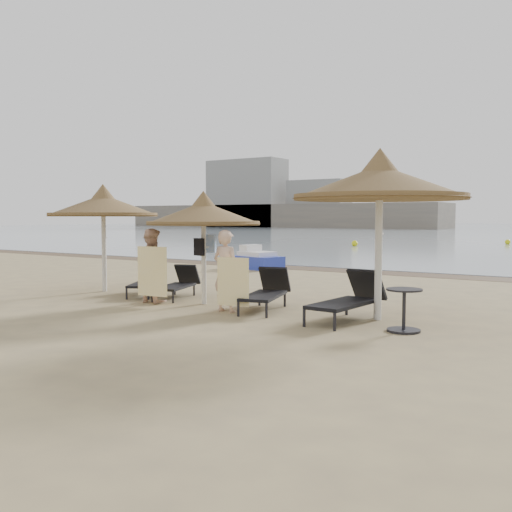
{
  "coord_description": "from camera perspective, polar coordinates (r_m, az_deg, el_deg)",
  "views": [
    {
      "loc": [
        7.88,
        -9.43,
        1.95
      ],
      "look_at": [
        0.93,
        1.2,
        1.06
      ],
      "focal_mm": 40.0,
      "sensor_mm": 36.0,
      "label": 1
    }
  ],
  "objects": [
    {
      "name": "lounger_near_right",
      "position": [
        11.97,
        1.1,
        -3.52
      ],
      "size": [
        1.13,
        1.99,
        0.85
      ],
      "rotation": [
        0.0,
        0.0,
        0.28
      ],
      "color": "black",
      "rests_on": "ground"
    },
    {
      "name": "wet_sand_strip",
      "position": [
        20.5,
        10.43,
        -1.51
      ],
      "size": [
        200.0,
        1.6,
        0.01
      ],
      "primitive_type": "cube",
      "color": "brown",
      "rests_on": "ground"
    },
    {
      "name": "bag_dark",
      "position": [
        12.5,
        -5.71,
        0.91
      ],
      "size": [
        0.28,
        0.14,
        0.38
      ],
      "rotation": [
        0.0,
        0.0,
        -0.19
      ],
      "color": "black",
      "rests_on": "ground"
    },
    {
      "name": "lounger_far_right",
      "position": [
        10.87,
        9.38,
        -4.18
      ],
      "size": [
        0.84,
        2.09,
        0.91
      ],
      "rotation": [
        0.0,
        0.0,
        -0.08
      ],
      "color": "black",
      "rests_on": "ground"
    },
    {
      "name": "lounger_near_left",
      "position": [
        13.84,
        -7.75,
        -2.7
      ],
      "size": [
        1.05,
        1.78,
        0.76
      ],
      "rotation": [
        0.0,
        0.0,
        0.31
      ],
      "color": "black",
      "rests_on": "ground"
    },
    {
      "name": "buoy_left",
      "position": [
        37.24,
        9.84,
        1.25
      ],
      "size": [
        0.39,
        0.39,
        0.39
      ],
      "primitive_type": "sphere",
      "color": "yellow",
      "rests_on": "ground"
    },
    {
      "name": "person_left",
      "position": [
        13.06,
        -10.41,
        -0.35
      ],
      "size": [
        0.92,
        0.62,
        1.94
      ],
      "primitive_type": "imported",
      "rotation": [
        0.0,
        0.0,
        3.1
      ],
      "color": "#D9AC8E",
      "rests_on": "ground"
    },
    {
      "name": "lounger_far_left",
      "position": [
        14.48,
        -10.76,
        -2.41
      ],
      "size": [
        1.33,
        1.78,
        0.77
      ],
      "rotation": [
        0.0,
        0.0,
        0.5
      ],
      "color": "black",
      "rests_on": "ground"
    },
    {
      "name": "pedal_boat",
      "position": [
        21.2,
        0.04,
        -0.38
      ],
      "size": [
        2.1,
        1.54,
        0.88
      ],
      "rotation": [
        0.0,
        0.0,
        -0.25
      ],
      "color": "#2638B1",
      "rests_on": "ground"
    },
    {
      "name": "towel_right",
      "position": [
        11.2,
        -2.32,
        -2.59
      ],
      "size": [
        0.68,
        0.13,
        0.96
      ],
      "rotation": [
        0.0,
        0.0,
        0.17
      ],
      "color": "yellow",
      "rests_on": "ground"
    },
    {
      "name": "buoy_extra",
      "position": [
        42.79,
        23.86,
        1.29
      ],
      "size": [
        0.36,
        0.36,
        0.36
      ],
      "primitive_type": "sphere",
      "color": "yellow",
      "rests_on": "ground"
    },
    {
      "name": "towel_left",
      "position": [
        12.58,
        -10.34,
        -1.53
      ],
      "size": [
        0.77,
        0.12,
        1.08
      ],
      "rotation": [
        0.0,
        0.0,
        0.12
      ],
      "color": "yellow",
      "rests_on": "ground"
    },
    {
      "name": "palapa_center",
      "position": [
        12.6,
        -5.27,
        4.21
      ],
      "size": [
        2.53,
        2.53,
        2.51
      ],
      "rotation": [
        0.0,
        0.0,
        -0.19
      ],
      "color": "silver",
      "rests_on": "ground"
    },
    {
      "name": "bag_patterned",
      "position": [
        12.76,
        -4.75,
        1.24
      ],
      "size": [
        0.34,
        0.2,
        0.41
      ],
      "rotation": [
        0.0,
        0.0,
        0.31
      ],
      "color": "white",
      "rests_on": "ground"
    },
    {
      "name": "far_shore",
      "position": [
        93.28,
        12.52,
        4.5
      ],
      "size": [
        150.0,
        54.8,
        12.0
      ],
      "color": "#746959",
      "rests_on": "ground"
    },
    {
      "name": "palapa_right",
      "position": [
        10.88,
        12.25,
        7.11
      ],
      "size": [
        3.24,
        3.24,
        3.21
      ],
      "rotation": [
        0.0,
        0.0,
        -0.11
      ],
      "color": "silver",
      "rests_on": "ground"
    },
    {
      "name": "ground",
      "position": [
        12.44,
        -6.64,
        -5.03
      ],
      "size": [
        160.0,
        160.0,
        0.0
      ],
      "primitive_type": "plane",
      "color": "#9D885B",
      "rests_on": "ground"
    },
    {
      "name": "palapa_left",
      "position": [
        15.21,
        -15.03,
        4.85
      ],
      "size": [
        2.8,
        2.8,
        2.78
      ],
      "rotation": [
        0.0,
        0.0,
        0.27
      ],
      "color": "silver",
      "rests_on": "ground"
    },
    {
      "name": "side_table",
      "position": [
        9.97,
        14.58,
        -5.39
      ],
      "size": [
        0.6,
        0.6,
        0.73
      ],
      "rotation": [
        0.0,
        0.0,
        0.16
      ],
      "color": "black",
      "rests_on": "ground"
    },
    {
      "name": "person_right",
      "position": [
        11.57,
        -3.01,
        -0.84
      ],
      "size": [
        0.9,
        0.6,
        1.94
      ],
      "primitive_type": "imported",
      "rotation": [
        0.0,
        0.0,
        3.12
      ],
      "color": "#D9AC8E",
      "rests_on": "ground"
    }
  ]
}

